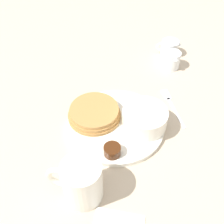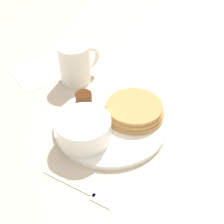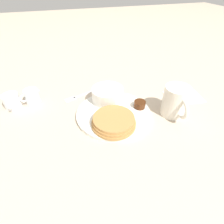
{
  "view_description": "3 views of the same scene",
  "coord_description": "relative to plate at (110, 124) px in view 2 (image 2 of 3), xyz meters",
  "views": [
    {
      "loc": [
        0.45,
        0.03,
        0.54
      ],
      "look_at": [
        -0.0,
        -0.01,
        0.05
      ],
      "focal_mm": 45.0,
      "sensor_mm": 36.0,
      "label": 1
    },
    {
      "loc": [
        -0.33,
        0.29,
        0.43
      ],
      "look_at": [
        0.0,
        -0.01,
        0.04
      ],
      "focal_mm": 45.0,
      "sensor_mm": 36.0,
      "label": 2
    },
    {
      "loc": [
        -0.13,
        -0.42,
        0.37
      ],
      "look_at": [
        -0.01,
        -0.02,
        0.03
      ],
      "focal_mm": 28.0,
      "sensor_mm": 36.0,
      "label": 3
    }
  ],
  "objects": [
    {
      "name": "ground_plane",
      "position": [
        0.0,
        0.0,
        -0.01
      ],
      "size": [
        4.0,
        4.0,
        0.0
      ],
      "primitive_type": "plane",
      "color": "#C6B299"
    },
    {
      "name": "plate",
      "position": [
        0.0,
        0.0,
        0.0
      ],
      "size": [
        0.24,
        0.24,
        0.01
      ],
      "color": "white",
      "rests_on": "ground_plane"
    },
    {
      "name": "pancake_stack",
      "position": [
        -0.02,
        -0.06,
        0.02
      ],
      "size": [
        0.13,
        0.13,
        0.03
      ],
      "color": "#B78447",
      "rests_on": "plate"
    },
    {
      "name": "bowl",
      "position": [
        -0.0,
        0.07,
        0.03
      ],
      "size": [
        0.11,
        0.11,
        0.05
      ],
      "color": "white",
      "rests_on": "plate"
    },
    {
      "name": "syrup_cup",
      "position": [
        0.09,
        0.0,
        0.02
      ],
      "size": [
        0.04,
        0.04,
        0.02
      ],
      "color": "#47230F",
      "rests_on": "plate"
    },
    {
      "name": "butter_ramekin",
      "position": [
        0.01,
        0.09,
        0.02
      ],
      "size": [
        0.05,
        0.05,
        0.04
      ],
      "color": "white",
      "rests_on": "plate"
    },
    {
      "name": "coffee_mug",
      "position": [
        0.19,
        -0.05,
        0.04
      ],
      "size": [
        0.08,
        0.11,
        0.1
      ],
      "color": "silver",
      "rests_on": "ground_plane"
    },
    {
      "name": "fork",
      "position": [
        -0.09,
        0.14,
        -0.0
      ],
      "size": [
        0.14,
        0.06,
        0.0
      ],
      "color": "silver",
      "rests_on": "ground_plane"
    },
    {
      "name": "napkin",
      "position": [
        0.28,
        0.02,
        -0.0
      ],
      "size": [
        0.14,
        0.11,
        0.0
      ],
      "color": "white",
      "rests_on": "ground_plane"
    }
  ]
}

